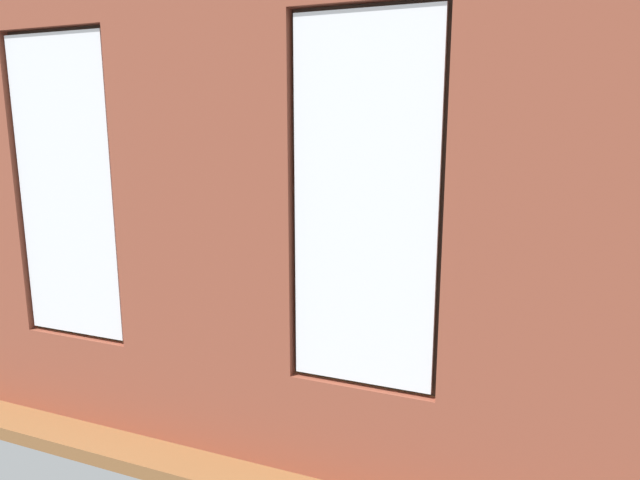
{
  "coord_description": "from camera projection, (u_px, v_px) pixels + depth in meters",
  "views": [
    {
      "loc": [
        -2.0,
        5.72,
        2.15
      ],
      "look_at": [
        0.15,
        0.4,
        0.97
      ],
      "focal_mm": 32.0,
      "sensor_mm": 36.0,
      "label": 1
    }
  ],
  "objects": [
    {
      "name": "coffee_table",
      "position": [
        320.0,
        275.0,
        6.87
      ],
      "size": [
        1.21,
        0.87,
        0.4
      ],
      "color": "tan",
      "rests_on": "ground_plane"
    },
    {
      "name": "cup_ceramic",
      "position": [
        350.0,
        267.0,
        6.86
      ],
      "size": [
        0.09,
        0.09,
        0.11
      ],
      "primitive_type": "cylinder",
      "color": "#4C4C51",
      "rests_on": "coffee_table"
    },
    {
      "name": "media_console",
      "position": [
        153.0,
        270.0,
        7.41
      ],
      "size": [
        1.02,
        0.42,
        0.56
      ],
      "primitive_type": "cube",
      "color": "black",
      "rests_on": "ground_plane"
    },
    {
      "name": "potted_plant_corner_far_left",
      "position": [
        625.0,
        379.0,
        3.33
      ],
      "size": [
        0.85,
        0.93,
        1.32
      ],
      "color": "beige",
      "rests_on": "ground_plane"
    },
    {
      "name": "potted_plant_corner_near_left",
      "position": [
        587.0,
        238.0,
        7.23
      ],
      "size": [
        1.02,
        1.05,
        1.3
      ],
      "color": "brown",
      "rests_on": "ground_plane"
    },
    {
      "name": "ground_plane",
      "position": [
        345.0,
        324.0,
        6.37
      ],
      "size": [
        6.7,
        6.22,
        0.1
      ],
      "primitive_type": "cube",
      "color": "brown"
    },
    {
      "name": "candle_jar",
      "position": [
        323.0,
        271.0,
        6.7
      ],
      "size": [
        0.08,
        0.08,
        0.09
      ],
      "primitive_type": "cylinder",
      "color": "#B7333D",
      "rests_on": "coffee_table"
    },
    {
      "name": "papasan_chair",
      "position": [
        331.0,
        241.0,
        8.43
      ],
      "size": [
        1.12,
        1.12,
        0.7
      ],
      "color": "olive",
      "rests_on": "ground_plane"
    },
    {
      "name": "remote_silver",
      "position": [
        288.0,
        270.0,
        6.87
      ],
      "size": [
        0.07,
        0.17,
        0.02
      ],
      "primitive_type": "cube",
      "rotation": [
        0.0,
        0.0,
        3.02
      ],
      "color": "#B2B2B7",
      "rests_on": "coffee_table"
    },
    {
      "name": "couch_by_window",
      "position": [
        192.0,
        352.0,
        4.62
      ],
      "size": [
        1.99,
        0.87,
        0.8
      ],
      "color": "black",
      "rests_on": "ground_plane"
    },
    {
      "name": "couch_left",
      "position": [
        577.0,
        314.0,
        5.54
      ],
      "size": [
        0.92,
        1.76,
        0.8
      ],
      "rotation": [
        0.0,
        0.0,
        1.54
      ],
      "color": "black",
      "rests_on": "ground_plane"
    },
    {
      "name": "white_wall_right",
      "position": [
        109.0,
        166.0,
        6.95
      ],
      "size": [
        0.1,
        5.22,
        3.27
      ],
      "primitive_type": "cube",
      "color": "silver",
      "rests_on": "ground_plane"
    },
    {
      "name": "remote_gray",
      "position": [
        312.0,
        267.0,
        7.01
      ],
      "size": [
        0.12,
        0.17,
        0.02
      ],
      "primitive_type": "cube",
      "rotation": [
        0.0,
        0.0,
        3.6
      ],
      "color": "#59595B",
      "rests_on": "coffee_table"
    },
    {
      "name": "tv_flatscreen",
      "position": [
        151.0,
        224.0,
        7.3
      ],
      "size": [
        0.93,
        0.2,
        0.64
      ],
      "color": "black",
      "rests_on": "media_console"
    },
    {
      "name": "potted_plant_foreground_right",
      "position": [
        245.0,
        217.0,
        8.97
      ],
      "size": [
        0.84,
        0.81,
        1.33
      ],
      "color": "#9E5638",
      "rests_on": "ground_plane"
    },
    {
      "name": "table_plant_small",
      "position": [
        320.0,
        259.0,
        6.82
      ],
      "size": [
        0.19,
        0.19,
        0.3
      ],
      "color": "#9E5638",
      "rests_on": "coffee_table"
    },
    {
      "name": "potted_plant_between_couches",
      "position": [
        367.0,
        301.0,
        4.02
      ],
      "size": [
        0.95,
        1.06,
        1.46
      ],
      "color": "brown",
      "rests_on": "ground_plane"
    },
    {
      "name": "brick_wall_with_windows",
      "position": [
        203.0,
        211.0,
        3.56
      ],
      "size": [
        6.1,
        0.3,
        3.27
      ],
      "color": "brown",
      "rests_on": "ground_plane"
    },
    {
      "name": "potted_plant_beside_window_right",
      "position": [
        59.0,
        292.0,
        4.92
      ],
      "size": [
        0.71,
        0.71,
        1.15
      ],
      "color": "beige",
      "rests_on": "ground_plane"
    }
  ]
}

